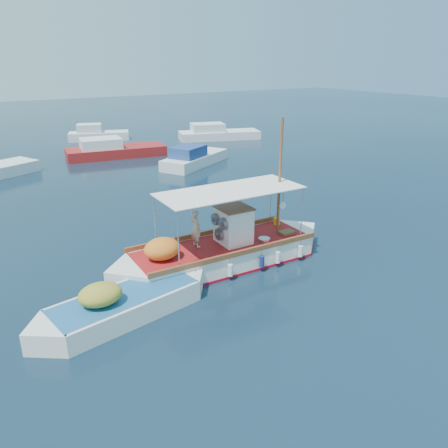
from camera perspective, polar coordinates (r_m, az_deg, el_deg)
ground at (r=18.32m, az=1.09°, el=-4.04°), size 160.00×160.00×0.00m
fishing_caique at (r=17.29m, az=-0.29°, el=-3.78°), size 9.49×2.81×5.79m
dinghy at (r=14.48m, az=-12.95°, el=-10.40°), size 6.35×2.61×1.57m
bg_boat_n at (r=37.83m, az=-14.28°, el=9.24°), size 8.26×3.87×1.80m
bg_boat_ne at (r=33.70m, az=-3.98°, el=8.46°), size 6.61×5.05×1.80m
bg_boat_e at (r=44.97m, az=-0.94°, el=11.64°), size 8.43×4.93×1.80m
bg_boat_far_n at (r=46.25m, az=-16.24°, el=11.09°), size 6.11×3.77×1.80m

